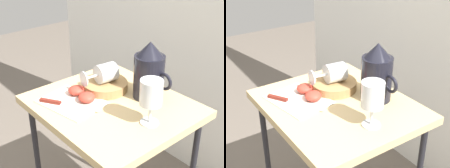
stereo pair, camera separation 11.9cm
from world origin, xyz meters
The scene contains 9 objects.
table centered at (0.00, 0.00, 0.60)m, with size 0.58×0.50×0.66m.
linen_napkin centered at (-0.10, -0.11, 0.66)m, with size 0.23×0.17×0.00m, color silver.
basket_tray centered at (-0.10, 0.05, 0.68)m, with size 0.18×0.18×0.04m, color #AD8451.
pitcher centered at (0.05, 0.14, 0.75)m, with size 0.17×0.12×0.23m.
wine_glass_upright centered at (0.19, 0.01, 0.77)m, with size 0.08×0.08×0.16m.
wine_glass_tipped_near centered at (-0.10, 0.05, 0.74)m, with size 0.09×0.15×0.08m.
apple_half_left centered at (-0.14, -0.06, 0.68)m, with size 0.06×0.06×0.04m, color #CC3D2D.
apple_half_right centered at (-0.07, -0.07, 0.68)m, with size 0.06×0.06×0.04m, color #CC3D2D.
knife centered at (-0.11, -0.16, 0.67)m, with size 0.21×0.13×0.01m.
Camera 2 is at (0.88, -0.60, 1.28)m, focal length 52.56 mm.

